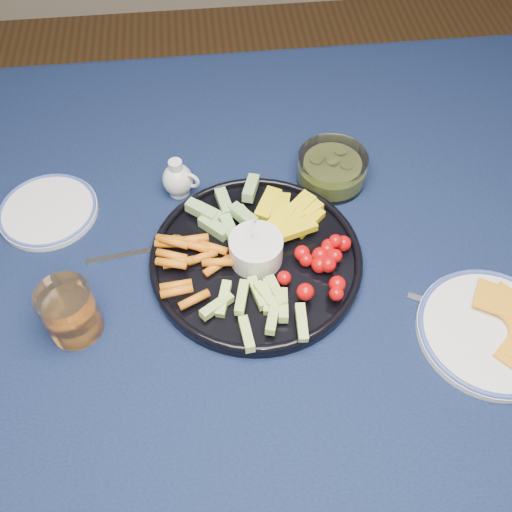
{
  "coord_description": "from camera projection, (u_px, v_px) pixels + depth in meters",
  "views": [
    {
      "loc": [
        -0.05,
        -0.64,
        1.55
      ],
      "look_at": [
        0.01,
        -0.07,
        0.77
      ],
      "focal_mm": 40.0,
      "sensor_mm": 36.0,
      "label": 1
    }
  ],
  "objects": [
    {
      "name": "crudite_platter",
      "position": [
        255.0,
        255.0,
        0.96
      ],
      "size": [
        0.36,
        0.36,
        0.12
      ],
      "color": "black",
      "rests_on": "dining_table"
    },
    {
      "name": "pickle_bowl",
      "position": [
        332.0,
        170.0,
        1.07
      ],
      "size": [
        0.13,
        0.13,
        0.06
      ],
      "color": "silver",
      "rests_on": "dining_table"
    },
    {
      "name": "side_plate_extra",
      "position": [
        48.0,
        210.0,
        1.04
      ],
      "size": [
        0.18,
        0.18,
        0.01
      ],
      "color": "white",
      "rests_on": "dining_table"
    },
    {
      "name": "juice_tumbler",
      "position": [
        71.0,
        314.0,
        0.87
      ],
      "size": [
        0.08,
        0.08,
        0.1
      ],
      "color": "silver",
      "rests_on": "dining_table"
    },
    {
      "name": "dining_table",
      "position": [
        246.0,
        259.0,
        1.09
      ],
      "size": [
        1.67,
        1.07,
        0.75
      ],
      "color": "#472C17",
      "rests_on": "ground"
    },
    {
      "name": "fork_right",
      "position": [
        473.0,
        317.0,
        0.91
      ],
      "size": [
        0.17,
        0.1,
        0.0
      ],
      "color": "silver",
      "rests_on": "dining_table"
    },
    {
      "name": "creamer_pitcher",
      "position": [
        178.0,
        179.0,
        1.05
      ],
      "size": [
        0.07,
        0.06,
        0.08
      ],
      "color": "silver",
      "rests_on": "dining_table"
    },
    {
      "name": "cheese_plate",
      "position": [
        492.0,
        330.0,
        0.89
      ],
      "size": [
        0.23,
        0.23,
        0.03
      ],
      "color": "white",
      "rests_on": "dining_table"
    },
    {
      "name": "fork_left",
      "position": [
        144.0,
        252.0,
        0.99
      ],
      "size": [
        0.17,
        0.04,
        0.0
      ],
      "color": "silver",
      "rests_on": "dining_table"
    }
  ]
}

